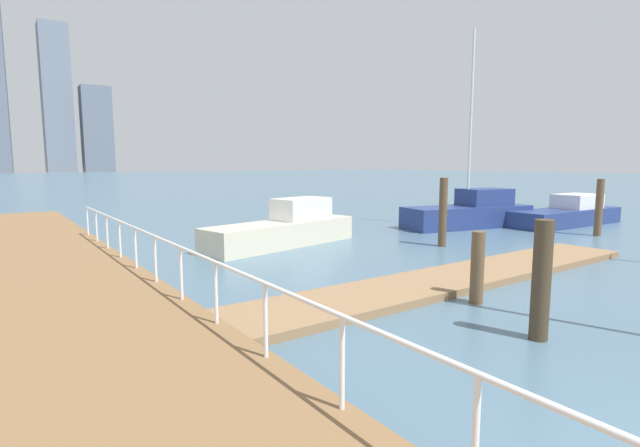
% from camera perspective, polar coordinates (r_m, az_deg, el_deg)
% --- Properties ---
extents(ground_plane, '(300.00, 300.00, 0.00)m').
position_cam_1_polar(ground_plane, '(21.19, -18.05, -1.39)').
color(ground_plane, slate).
extents(floating_dock, '(14.23, 2.00, 0.18)m').
position_cam_1_polar(floating_dock, '(12.84, 15.85, -6.42)').
color(floating_dock, '#93704C').
rests_on(floating_dock, ground_plane).
extents(boardwalk_railing, '(0.06, 24.03, 1.08)m').
position_cam_1_polar(boardwalk_railing, '(8.08, -12.52, -6.00)').
color(boardwalk_railing, white).
rests_on(boardwalk_railing, boardwalk).
extents(dock_piling_0, '(0.32, 0.32, 2.12)m').
position_cam_1_polar(dock_piling_0, '(9.07, 25.17, -6.26)').
color(dock_piling_0, '#473826').
rests_on(dock_piling_0, ground_plane).
extents(dock_piling_1, '(0.30, 0.30, 2.55)m').
position_cam_1_polar(dock_piling_1, '(17.98, 14.62, 1.33)').
color(dock_piling_1, brown).
rests_on(dock_piling_1, ground_plane).
extents(dock_piling_2, '(0.30, 0.30, 2.42)m').
position_cam_1_polar(dock_piling_2, '(23.17, 30.65, 1.67)').
color(dock_piling_2, brown).
rests_on(dock_piling_2, ground_plane).
extents(dock_piling_3, '(0.29, 0.29, 1.60)m').
position_cam_1_polar(dock_piling_3, '(10.93, 18.47, -5.09)').
color(dock_piling_3, brown).
rests_on(dock_piling_3, ground_plane).
extents(moored_boat_0, '(6.62, 2.97, 1.73)m').
position_cam_1_polar(moored_boat_0, '(17.80, -4.20, -0.62)').
color(moored_boat_0, beige).
rests_on(moored_boat_0, ground_plane).
extents(moored_boat_2, '(6.72, 3.27, 9.20)m').
position_cam_1_polar(moored_boat_2, '(23.91, 17.70, 1.31)').
color(moored_boat_2, navy).
rests_on(moored_boat_2, ground_plane).
extents(moored_boat_5, '(7.06, 2.19, 1.51)m').
position_cam_1_polar(moored_boat_5, '(26.68, 27.76, 1.03)').
color(moored_boat_5, navy).
rests_on(moored_boat_5, ground_plane).
extents(skyline_tower_3, '(8.68, 9.20, 47.19)m').
position_cam_1_polar(skyline_tower_3, '(180.25, -29.20, 12.96)').
color(skyline_tower_3, slate).
rests_on(skyline_tower_3, ground_plane).
extents(skyline_tower_4, '(9.59, 8.94, 28.31)m').
position_cam_1_polar(skyline_tower_4, '(178.57, -25.35, 10.20)').
color(skyline_tower_4, slate).
rests_on(skyline_tower_4, ground_plane).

